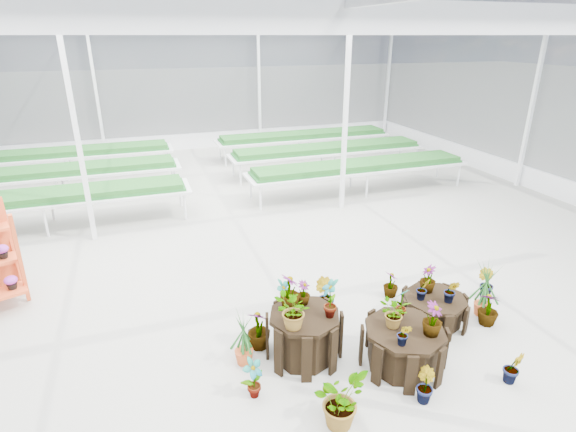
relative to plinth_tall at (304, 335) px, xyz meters
name	(u,v)px	position (x,y,z in m)	size (l,w,h in m)	color
ground_plane	(280,311)	(0.02, 1.16, -0.35)	(24.00, 24.00, 0.00)	gray
greenhouse_shell	(278,180)	(0.02, 1.16, 1.90)	(18.00, 24.00, 4.50)	white
steel_frame	(278,180)	(0.02, 1.16, 1.90)	(18.00, 24.00, 4.50)	silver
nursery_benches	(206,170)	(0.02, 8.36, 0.07)	(16.00, 7.00, 0.84)	silver
plinth_tall	(304,335)	(0.00, 0.00, 0.00)	(1.02, 1.02, 0.69)	black
plinth_mid	(403,347)	(1.20, -0.60, -0.05)	(1.12, 1.12, 0.59)	black
plinth_low	(434,310)	(2.20, 0.10, -0.12)	(1.00, 1.00, 0.45)	black
nursery_plants	(364,322)	(0.81, -0.18, 0.15)	(4.68, 2.88, 1.26)	#1C501D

